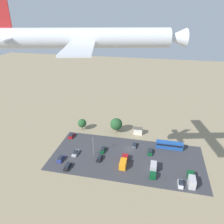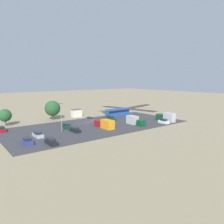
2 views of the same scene
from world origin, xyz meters
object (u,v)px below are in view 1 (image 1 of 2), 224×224
(parked_car_1, at_px, (150,152))
(parked_car_5, at_px, (134,145))
(parked_truck_1, at_px, (191,180))
(parked_car_2, at_px, (180,184))
(bus, at_px, (169,145))
(parked_truck_0, at_px, (124,162))
(airplane, at_px, (91,38))
(parked_car_3, at_px, (75,153))
(parked_car_6, at_px, (100,158))
(parked_truck_2, at_px, (153,169))
(shed_building, at_px, (138,131))
(parked_car_0, at_px, (68,166))
(parked_car_4, at_px, (72,136))
(parked_car_7, at_px, (61,159))
(parked_car_8, at_px, (103,150))

(parked_car_1, height_order, parked_car_5, parked_car_1)
(parked_truck_1, bearing_deg, parked_car_2, -155.35)
(bus, distance_m, parked_car_5, 15.75)
(parked_truck_0, xyz_separation_m, airplane, (4.69, 22.29, 50.16))
(parked_car_3, bearing_deg, parked_car_6, 173.42)
(parked_car_6, distance_m, parked_truck_1, 36.61)
(parked_truck_2, xyz_separation_m, airplane, (16.55, 20.41, 50.15))
(parked_car_6, bearing_deg, parked_car_3, 173.42)
(shed_building, relative_size, parked_truck_2, 0.57)
(parked_car_6, bearing_deg, parked_car_1, 23.79)
(parked_car_5, relative_size, airplane, 0.11)
(bus, relative_size, parked_car_0, 2.54)
(airplane, bearing_deg, parked_truck_2, 126.92)
(parked_car_5, xyz_separation_m, parked_truck_2, (-9.19, 15.82, 0.76))
(parked_truck_0, xyz_separation_m, parked_truck_1, (-25.57, 5.14, 0.23))
(bus, relative_size, airplane, 0.29)
(parked_car_2, xyz_separation_m, parked_truck_2, (9.92, -5.00, 0.68))
(shed_building, xyz_separation_m, bus, (-15.13, 9.63, 0.16))
(parked_car_2, height_order, parked_car_6, parked_car_2)
(parked_truck_0, bearing_deg, airplane, -101.90)
(parked_car_3, bearing_deg, parked_car_0, 91.22)
(parked_car_4, bearing_deg, parked_car_6, 141.84)
(bus, bearing_deg, parked_car_4, -89.79)
(parked_car_4, xyz_separation_m, parked_truck_0, (-28.59, 15.66, 0.70))
(parked_car_6, xyz_separation_m, parked_car_7, (15.66, 3.95, 0.05))
(parked_car_0, xyz_separation_m, parked_car_1, (-31.48, -16.94, -0.04))
(bus, xyz_separation_m, parked_car_0, (39.67, 22.33, -1.05))
(parked_car_3, bearing_deg, parked_car_2, 167.57)
(parked_car_3, height_order, parked_car_5, parked_car_5)
(bus, xyz_separation_m, parked_truck_0, (18.27, 15.83, -0.37))
(parked_truck_2, height_order, airplane, airplane)
(parked_car_6, distance_m, parked_truck_0, 10.56)
(parked_car_0, relative_size, parked_truck_1, 0.60)
(parked_car_4, height_order, parked_car_7, parked_car_7)
(parked_car_5, distance_m, parked_truck_2, 18.31)
(parked_car_0, distance_m, airplane, 55.79)
(parked_truck_0, bearing_deg, parked_car_0, -163.10)
(parked_car_2, bearing_deg, airplane, 30.20)
(parked_car_7, relative_size, parked_truck_1, 0.56)
(bus, distance_m, parked_truck_2, 18.83)
(shed_building, distance_m, parked_truck_1, 37.94)
(parked_car_0, relative_size, airplane, 0.11)
(parked_car_6, xyz_separation_m, parked_truck_1, (-36.01, 6.53, 0.94))
(parked_car_4, xyz_separation_m, parked_car_8, (-18.13, 8.34, 0.04))
(parked_car_1, bearing_deg, bus, 33.34)
(parked_car_1, relative_size, airplane, 0.12)
(parked_car_7, relative_size, parked_car_8, 0.94)
(parked_car_8, bearing_deg, parked_car_7, 32.24)
(parked_car_0, distance_m, parked_car_6, 13.51)
(parked_car_3, relative_size, parked_truck_1, 0.60)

